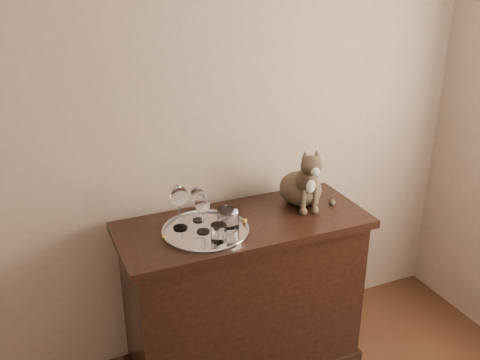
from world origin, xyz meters
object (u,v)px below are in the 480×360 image
object	(u,v)px
wine_glass_a	(179,207)
cat	(301,174)
tumbler_a	(230,222)
tray	(206,232)
sideboard	(244,296)
tumbler_b	(219,233)
tumbler_c	(226,217)
wine_glass_d	(203,213)
wine_glass_b	(198,204)

from	to	relation	value
wine_glass_a	cat	size ratio (longest dim) A/B	0.67
tumbler_a	cat	size ratio (longest dim) A/B	0.31
tray	sideboard	bearing A→B (deg)	8.46
sideboard	tumbler_a	xyz separation A→B (m)	(-0.10, -0.08, 0.48)
tumbler_b	cat	size ratio (longest dim) A/B	0.25
tumbler_a	tumbler_c	xyz separation A→B (m)	(0.00, 0.06, -0.01)
sideboard	tumbler_a	bearing A→B (deg)	-143.34
wine_glass_d	tumbler_a	bearing A→B (deg)	-20.78
wine_glass_a	tumbler_b	xyz separation A→B (m)	(0.12, -0.18, -0.07)
sideboard	wine_glass_a	xyz separation A→B (m)	(-0.30, 0.04, 0.54)
wine_glass_a	wine_glass_d	world-z (taller)	wine_glass_a
wine_glass_a	cat	bearing A→B (deg)	3.17
tray	wine_glass_b	xyz separation A→B (m)	(0.00, 0.11, 0.09)
wine_glass_a	tumbler_a	world-z (taller)	wine_glass_a
tumbler_c	cat	distance (m)	0.47
wine_glass_a	tumbler_b	world-z (taller)	wine_glass_a
sideboard	wine_glass_d	bearing A→B (deg)	-171.15
wine_glass_d	tumbler_a	distance (m)	0.13
tumbler_a	tray	bearing A→B (deg)	154.94
tumbler_c	cat	bearing A→B (deg)	11.89
tumbler_c	cat	xyz separation A→B (m)	(0.44, 0.09, 0.11)
wine_glass_a	cat	distance (m)	0.65
wine_glass_a	tumbler_c	xyz separation A→B (m)	(0.20, -0.06, -0.06)
wine_glass_a	cat	xyz separation A→B (m)	(0.65, 0.04, 0.05)
tumbler_b	cat	bearing A→B (deg)	22.41
tumbler_b	tumbler_c	xyz separation A→B (m)	(0.08, 0.12, 0.00)
sideboard	cat	size ratio (longest dim) A/B	3.75
sideboard	tumbler_c	xyz separation A→B (m)	(-0.10, -0.02, 0.48)
wine_glass_b	cat	size ratio (longest dim) A/B	0.55
wine_glass_a	tumbler_c	bearing A→B (deg)	-16.01
tumbler_b	cat	xyz separation A→B (m)	(0.53, 0.22, 0.11)
wine_glass_a	wine_glass_d	xyz separation A→B (m)	(0.08, -0.07, -0.01)
wine_glass_b	tumbler_c	xyz separation A→B (m)	(0.10, -0.10, -0.04)
wine_glass_b	cat	world-z (taller)	cat
tumbler_c	wine_glass_a	bearing A→B (deg)	163.99
sideboard	tray	size ratio (longest dim) A/B	3.00
wine_glass_b	tumbler_c	world-z (taller)	wine_glass_b
wine_glass_a	tumbler_c	size ratio (longest dim) A/B	2.44
sideboard	wine_glass_b	xyz separation A→B (m)	(-0.20, 0.08, 0.52)
tray	tumbler_b	size ratio (longest dim) A/B	5.00
tumbler_a	cat	bearing A→B (deg)	18.91
cat	wine_glass_b	bearing A→B (deg)	-172.69
wine_glass_d	cat	bearing A→B (deg)	11.16
wine_glass_b	cat	xyz separation A→B (m)	(0.54, -0.00, 0.06)
wine_glass_b	wine_glass_d	size ratio (longest dim) A/B	0.93
cat	tumbler_b	bearing A→B (deg)	-149.83
sideboard	tray	xyz separation A→B (m)	(-0.20, -0.03, 0.43)
wine_glass_d	tumbler_b	bearing A→B (deg)	-71.98
wine_glass_d	cat	distance (m)	0.57
wine_glass_a	wine_glass_b	distance (m)	0.11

